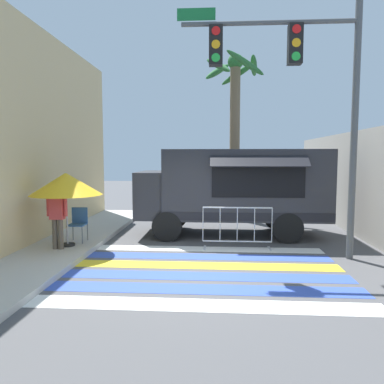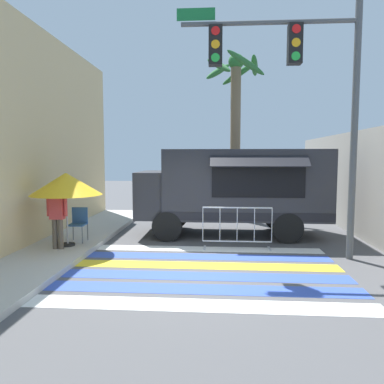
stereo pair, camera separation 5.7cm
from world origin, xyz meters
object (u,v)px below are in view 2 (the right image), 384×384
Objects in this scene: patio_umbrella at (66,184)px; folding_chair at (79,221)px; barricade_front at (237,228)px; palm_tree at (235,111)px; traffic_signal_pole at (297,78)px; food_truck at (231,186)px; vendor_person at (57,213)px.

folding_chair is (0.08, 0.56, -1.06)m from patio_umbrella.
barricade_front is at bearing 6.63° from patio_umbrella.
traffic_signal_pole is at bearing -78.36° from palm_tree.
palm_tree is at bearing 101.64° from traffic_signal_pole.
food_truck is at bearing -94.53° from palm_tree.
patio_umbrella is 2.07× the size of folding_chair.
traffic_signal_pole is 6.53× the size of folding_chair.
traffic_signal_pole is at bearing -7.43° from vendor_person.
folding_chair is 4.34m from barricade_front.
traffic_signal_pole is 6.73m from folding_chair.
vendor_person is at bearing -108.93° from folding_chair.
palm_tree is (4.64, 5.79, 3.18)m from vendor_person.
barricade_front is (0.13, -1.83, -0.98)m from food_truck.
patio_umbrella is 1.18× the size of vendor_person.
patio_umbrella is at bearing -105.58° from folding_chair.
vendor_person is (-5.82, -0.07, -3.23)m from traffic_signal_pole.
food_truck is 6.26× the size of folding_chair.
palm_tree is (0.25, 3.10, 2.69)m from food_truck.
food_truck is 5.18m from vendor_person.
traffic_signal_pole reaches higher than folding_chair.
vendor_person is (-0.19, -0.91, 0.36)m from folding_chair.
traffic_signal_pole is at bearing -61.47° from food_truck.
barricade_front is at bearing -91.39° from palm_tree.
barricade_front is (-1.30, 0.79, -3.72)m from traffic_signal_pole.
barricade_front is at bearing 2.68° from vendor_person.
folding_chair is at bearing 70.13° from vendor_person.
vendor_person is at bearing -107.05° from patio_umbrella.
barricade_front is 0.29× the size of palm_tree.
patio_umbrella is 1.03× the size of barricade_front.
vendor_person is 4.63m from barricade_front.
vendor_person is (-4.40, -2.69, -0.49)m from food_truck.
patio_umbrella is at bearing 177.19° from traffic_signal_pole.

